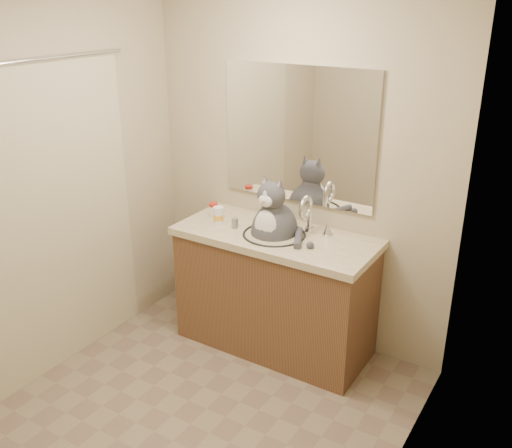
{
  "coord_description": "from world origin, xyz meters",
  "views": [
    {
      "loc": [
        1.7,
        -2.02,
        2.31
      ],
      "look_at": [
        0.04,
        0.65,
        1.04
      ],
      "focal_mm": 40.0,
      "sensor_mm": 36.0,
      "label": 1
    }
  ],
  "objects": [
    {
      "name": "vanity",
      "position": [
        0.0,
        0.96,
        0.44
      ],
      "size": [
        1.34,
        0.59,
        1.12
      ],
      "color": "brown",
      "rests_on": "ground"
    },
    {
      "name": "cat",
      "position": [
        -0.02,
        0.97,
        0.89
      ],
      "size": [
        0.43,
        0.34,
        0.61
      ],
      "rotation": [
        0.0,
        0.0,
        -0.0
      ],
      "color": "#434448",
      "rests_on": "vanity"
    },
    {
      "name": "room",
      "position": [
        0.0,
        0.0,
        1.2
      ],
      "size": [
        2.22,
        2.52,
        2.42
      ],
      "color": "#84755B",
      "rests_on": "ground"
    },
    {
      "name": "grey_canister",
      "position": [
        -0.28,
        0.9,
        0.89
      ],
      "size": [
        0.06,
        0.06,
        0.07
      ],
      "rotation": [
        0.0,
        0.0,
        0.4
      ],
      "color": "gray",
      "rests_on": "vanity"
    },
    {
      "name": "pill_bottle_orange",
      "position": [
        -0.42,
        0.91,
        0.91
      ],
      "size": [
        0.08,
        0.08,
        0.12
      ],
      "rotation": [
        0.0,
        0.0,
        -0.11
      ],
      "color": "white",
      "rests_on": "vanity"
    },
    {
      "name": "pill_bottle_redcap",
      "position": [
        -0.52,
        0.99,
        0.9
      ],
      "size": [
        0.07,
        0.07,
        0.1
      ],
      "rotation": [
        0.0,
        0.0,
        -0.2
      ],
      "color": "white",
      "rests_on": "vanity"
    },
    {
      "name": "mirror",
      "position": [
        0.0,
        1.24,
        1.45
      ],
      "size": [
        1.1,
        0.02,
        0.9
      ],
      "primitive_type": "cube",
      "color": "white",
      "rests_on": "room"
    },
    {
      "name": "shower_curtain",
      "position": [
        -1.05,
        0.1,
        1.03
      ],
      "size": [
        0.02,
        1.3,
        1.93
      ],
      "color": "beige",
      "rests_on": "ground"
    }
  ]
}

